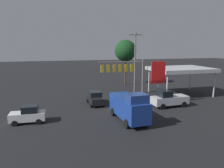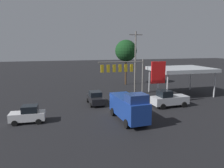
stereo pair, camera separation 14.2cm
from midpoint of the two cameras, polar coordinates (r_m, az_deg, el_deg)
ground_plane at (r=28.54m, az=0.92°, el=-7.44°), size 200.00×200.00×0.00m
traffic_signal_assembly at (r=29.23m, az=2.85°, el=3.36°), size 6.32×0.43×6.72m
utility_pole at (r=38.48m, az=5.92°, el=5.83°), size 2.40×0.26×10.96m
gas_station_canopy at (r=39.87m, az=17.37°, el=3.64°), size 9.94×7.91×4.78m
price_sign at (r=32.12m, az=11.82°, el=2.49°), size 2.15×0.27×6.33m
delivery_truck at (r=25.09m, az=4.34°, el=-5.90°), size 2.92×6.94×3.58m
pickup_parked at (r=31.91m, az=14.48°, el=-3.80°), size 5.30×2.48×2.40m
sedan_far at (r=32.22m, az=-4.52°, el=-3.66°), size 2.11×4.43×1.93m
hatchback_crossing at (r=26.41m, az=-21.19°, el=-7.45°), size 3.88×2.10×1.97m
street_tree at (r=47.86m, az=3.47°, el=8.64°), size 4.69×4.69×9.77m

